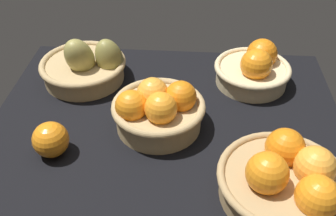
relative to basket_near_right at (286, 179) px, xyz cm
name	(u,v)px	position (x,y,z in cm)	size (l,w,h in cm)	color
market_tray	(166,134)	(-24.07, 17.56, -5.97)	(84.00, 72.00, 3.00)	black
basket_near_right	(286,179)	(0.00, 0.00, 0.00)	(24.99, 24.99, 11.71)	tan
basket_far_right	(254,69)	(-2.28, 38.37, -0.09)	(20.19, 20.19, 11.41)	#D3BC8C
basket_center	(158,109)	(-26.02, 18.50, 0.65)	(21.51, 21.51, 11.93)	tan
basket_far_left_pears	(87,66)	(-46.89, 36.71, -0.22)	(24.80, 23.07, 15.21)	tan
loose_orange_front_gap	(51,140)	(-47.91, 8.09, -0.59)	(7.77, 7.77, 7.77)	orange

